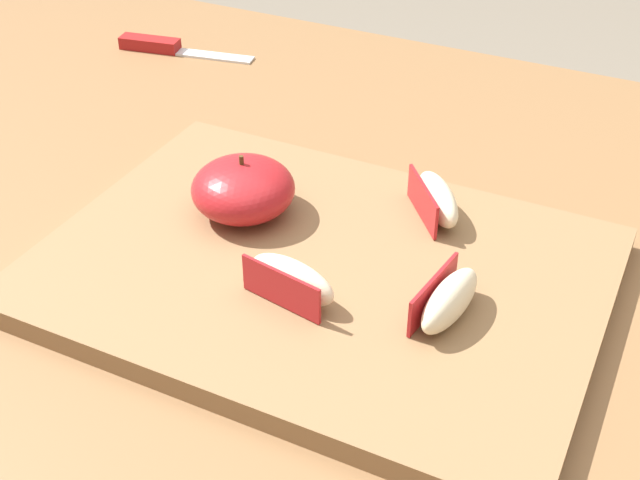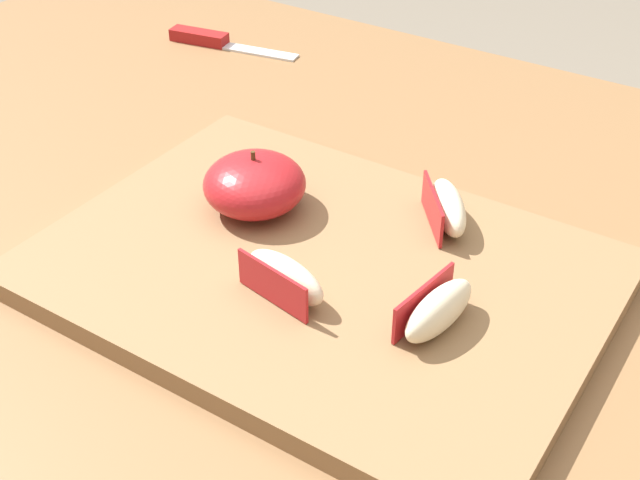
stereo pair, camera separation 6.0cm
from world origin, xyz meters
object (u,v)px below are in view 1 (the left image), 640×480
object	(u,v)px
apple_wedge_left	(448,300)
paring_knife	(161,46)
cutting_board	(320,272)
apple_half_skin_up	(243,189)
apple_wedge_middle	(291,280)
apple_wedge_right	(436,199)

from	to	relation	value
apple_wedge_left	paring_knife	world-z (taller)	apple_wedge_left
cutting_board	apple_half_skin_up	distance (m)	0.09
apple_wedge_middle	apple_wedge_right	world-z (taller)	same
apple_wedge_right	paring_knife	distance (m)	0.46
apple_half_skin_up	paring_knife	xyz separation A→B (m)	(-0.27, 0.27, -0.03)
apple_wedge_right	cutting_board	bearing A→B (deg)	-120.00
apple_half_skin_up	paring_knife	world-z (taller)	apple_half_skin_up
apple_wedge_left	apple_wedge_right	distance (m)	0.12
apple_wedge_left	apple_wedge_middle	world-z (taller)	same
apple_wedge_middle	apple_wedge_right	distance (m)	0.15
apple_wedge_left	paring_knife	xyz separation A→B (m)	(-0.46, 0.32, -0.03)
apple_wedge_left	cutting_board	bearing A→B (deg)	170.30
apple_half_skin_up	paring_knife	size ratio (longest dim) A/B	0.51
apple_wedge_middle	apple_wedge_right	xyz separation A→B (m)	(0.05, 0.14, 0.00)
paring_knife	apple_half_skin_up	bearing A→B (deg)	-45.12
apple_wedge_middle	paring_knife	xyz separation A→B (m)	(-0.35, 0.35, -0.03)
apple_half_skin_up	apple_wedge_middle	xyz separation A→B (m)	(0.08, -0.08, -0.01)
cutting_board	apple_wedge_middle	size ratio (longest dim) A/B	5.62
apple_wedge_right	paring_knife	size ratio (longest dim) A/B	0.42
apple_half_skin_up	apple_wedge_right	size ratio (longest dim) A/B	1.19
apple_half_skin_up	apple_wedge_left	distance (m)	0.19
apple_half_skin_up	apple_wedge_right	bearing A→B (deg)	24.55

